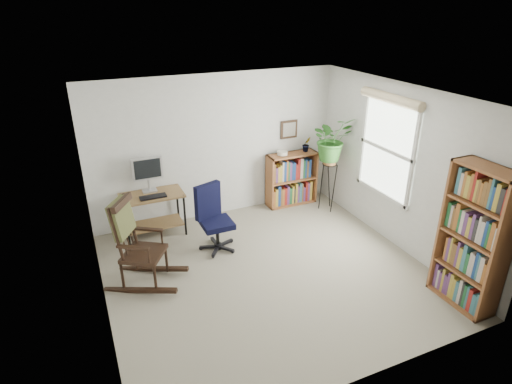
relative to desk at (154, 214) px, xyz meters
name	(u,v)px	position (x,y,z in m)	size (l,w,h in m)	color
floor	(268,273)	(1.18, -1.70, -0.34)	(4.20, 4.00, 0.00)	gray
ceiling	(270,97)	(1.18, -1.70, 2.06)	(4.20, 4.00, 0.00)	white
wall_back	(217,147)	(1.18, 0.30, 0.86)	(4.20, 0.00, 2.40)	silver
wall_front	(368,280)	(1.18, -3.70, 0.86)	(4.20, 0.00, 2.40)	silver
wall_left	(93,226)	(-0.92, -1.70, 0.86)	(0.00, 4.00, 2.40)	silver
wall_right	(401,169)	(3.28, -1.70, 0.86)	(0.00, 4.00, 2.40)	silver
window	(386,150)	(3.24, -1.40, 1.06)	(0.12, 1.20, 1.50)	silver
desk	(154,214)	(0.00, 0.00, 0.00)	(0.96, 0.53, 0.69)	olive
monitor	(148,174)	(0.00, 0.14, 0.62)	(0.46, 0.16, 0.56)	#B2B2B6
keyboard	(153,197)	(0.00, -0.12, 0.36)	(0.40, 0.15, 0.03)	black
office_chair	(217,219)	(0.76, -0.83, 0.16)	(0.55, 0.55, 1.01)	black
rocking_chair	(143,242)	(-0.37, -1.24, 0.26)	(0.63, 1.04, 1.21)	black
low_bookshelf	(292,179)	(2.51, 0.12, 0.14)	(0.91, 0.30, 0.96)	brown
tall_bookshelf	(474,239)	(3.10, -3.20, 0.54)	(0.33, 0.78, 1.77)	brown
plant_stand	(328,183)	(2.98, -0.35, 0.16)	(0.28, 0.28, 1.00)	black
spider_plant	(333,118)	(2.98, -0.35, 1.32)	(1.69, 1.88, 1.46)	#2E6925
potted_plant_small	(306,149)	(2.79, 0.13, 0.67)	(0.13, 0.24, 0.11)	#2E6925
framed_picture	(289,130)	(2.51, 0.27, 1.01)	(0.32, 0.04, 0.32)	black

